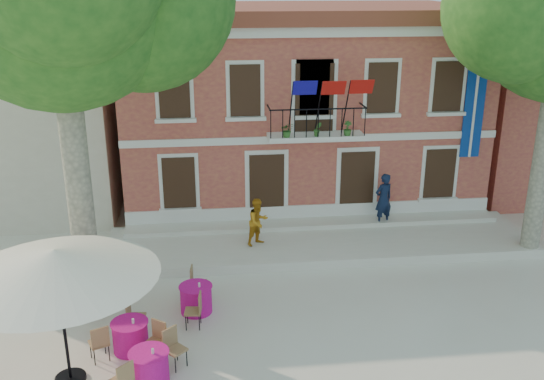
% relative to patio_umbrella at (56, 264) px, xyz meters
% --- Properties ---
extents(ground, '(90.00, 90.00, 0.00)m').
position_rel_patio_umbrella_xyz_m(ground, '(4.86, 1.95, -2.88)').
color(ground, beige).
rests_on(ground, ground).
extents(main_building, '(13.50, 9.59, 7.50)m').
position_rel_patio_umbrella_xyz_m(main_building, '(6.86, 11.94, 0.90)').
color(main_building, '#C76C48').
rests_on(main_building, ground).
extents(neighbor_west, '(9.40, 9.40, 6.40)m').
position_rel_patio_umbrella_xyz_m(neighbor_west, '(-4.64, 12.95, 0.34)').
color(neighbor_west, beige).
rests_on(neighbor_west, ground).
extents(terrace, '(14.00, 3.40, 0.30)m').
position_rel_patio_umbrella_xyz_m(terrace, '(6.86, 6.35, -2.73)').
color(terrace, silver).
rests_on(terrace, ground).
extents(patio_umbrella, '(4.31, 4.31, 3.20)m').
position_rel_patio_umbrella_xyz_m(patio_umbrella, '(0.00, 0.00, 0.00)').
color(patio_umbrella, black).
rests_on(patio_umbrella, ground).
extents(pedestrian_navy, '(0.79, 0.65, 1.86)m').
position_rel_patio_umbrella_xyz_m(pedestrian_navy, '(9.26, 7.30, -1.65)').
color(pedestrian_navy, '#0F1B34').
rests_on(pedestrian_navy, terrace).
extents(pedestrian_orange, '(0.96, 0.92, 1.56)m').
position_rel_patio_umbrella_xyz_m(pedestrian_orange, '(4.79, 6.13, -1.80)').
color(pedestrian_orange, '#C17916').
rests_on(pedestrian_orange, terrace).
extents(cafe_table_1, '(1.70, 1.60, 0.95)m').
position_rel_patio_umbrella_xyz_m(cafe_table_1, '(1.79, -0.28, -2.46)').
color(cafe_table_1, '#DE1492').
rests_on(cafe_table_1, ground).
extents(cafe_table_3, '(0.90, 1.95, 0.95)m').
position_rel_patio_umbrella_xyz_m(cafe_table_3, '(2.79, 2.62, -2.46)').
color(cafe_table_3, '#DE1492').
rests_on(cafe_table_3, ground).
extents(cafe_table_4, '(1.86, 1.71, 0.95)m').
position_rel_patio_umbrella_xyz_m(cafe_table_4, '(1.24, 1.00, -2.45)').
color(cafe_table_4, '#DE1492').
rests_on(cafe_table_4, ground).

